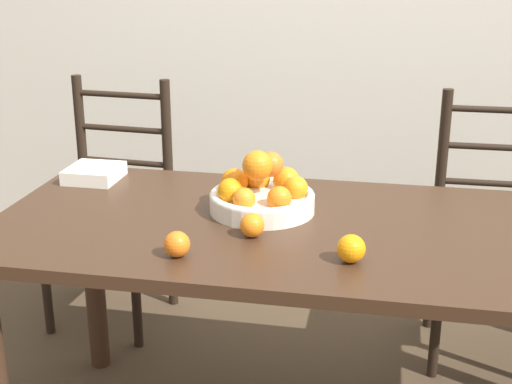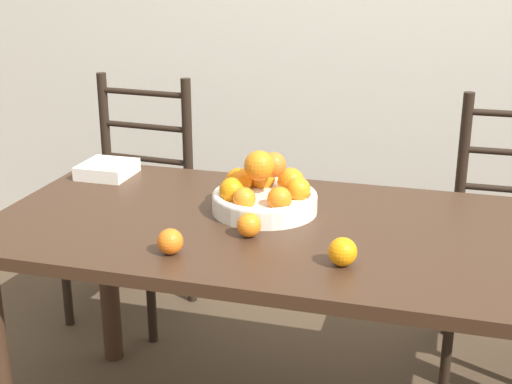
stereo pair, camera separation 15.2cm
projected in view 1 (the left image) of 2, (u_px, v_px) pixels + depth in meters
dining_table at (320, 258)px, 1.96m from camera, size 1.81×0.81×0.74m
fruit_bowl at (262, 193)px, 2.02m from camera, size 0.30×0.30×0.19m
orange_loose_0 at (351, 249)px, 1.69m from camera, size 0.07×0.07×0.07m
orange_loose_1 at (252, 225)px, 1.84m from camera, size 0.06×0.06×0.06m
orange_loose_2 at (177, 244)px, 1.72m from camera, size 0.06×0.06×0.06m
chair_left at (112, 206)px, 2.83m from camera, size 0.45×0.43×0.96m
chair_right at (493, 233)px, 2.57m from camera, size 0.42×0.40×0.96m
book_stack at (94, 173)px, 2.30m from camera, size 0.16×0.17×0.04m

